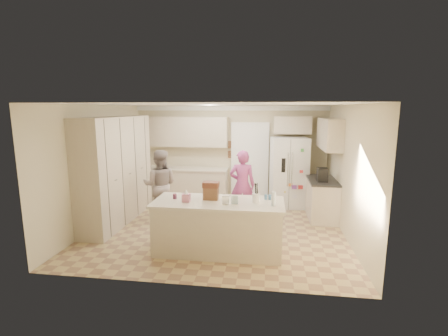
# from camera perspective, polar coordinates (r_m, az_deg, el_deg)

# --- Properties ---
(floor) EXTENTS (5.20, 4.60, 0.02)m
(floor) POSITION_cam_1_polar(r_m,az_deg,el_deg) (7.06, -1.21, -10.61)
(floor) COLOR tan
(floor) RESTS_ON ground
(ceiling) EXTENTS (5.20, 4.60, 0.02)m
(ceiling) POSITION_cam_1_polar(r_m,az_deg,el_deg) (6.59, -1.30, 11.18)
(ceiling) COLOR white
(ceiling) RESTS_ON wall_back
(wall_back) EXTENTS (5.20, 0.02, 2.60)m
(wall_back) POSITION_cam_1_polar(r_m,az_deg,el_deg) (8.96, 1.08, 2.57)
(wall_back) COLOR beige
(wall_back) RESTS_ON ground
(wall_front) EXTENTS (5.20, 0.02, 2.60)m
(wall_front) POSITION_cam_1_polar(r_m,az_deg,el_deg) (4.49, -5.93, -5.41)
(wall_front) COLOR beige
(wall_front) RESTS_ON ground
(wall_left) EXTENTS (0.02, 4.60, 2.60)m
(wall_left) POSITION_cam_1_polar(r_m,az_deg,el_deg) (7.56, -21.19, 0.40)
(wall_left) COLOR beige
(wall_left) RESTS_ON ground
(wall_right) EXTENTS (0.02, 4.60, 2.60)m
(wall_right) POSITION_cam_1_polar(r_m,az_deg,el_deg) (6.80, 21.02, -0.63)
(wall_right) COLOR beige
(wall_right) RESTS_ON ground
(crown_back) EXTENTS (5.20, 0.08, 0.12)m
(crown_back) POSITION_cam_1_polar(r_m,az_deg,el_deg) (8.83, 1.07, 10.46)
(crown_back) COLOR white
(crown_back) RESTS_ON wall_back
(pantry_bank) EXTENTS (0.60, 2.60, 2.35)m
(pantry_bank) POSITION_cam_1_polar(r_m,az_deg,el_deg) (7.61, -18.37, -0.31)
(pantry_bank) COLOR beige
(pantry_bank) RESTS_ON floor
(back_base_cab) EXTENTS (2.20, 0.60, 0.88)m
(back_base_cab) POSITION_cam_1_polar(r_m,az_deg,el_deg) (9.02, -6.45, -3.00)
(back_base_cab) COLOR beige
(back_base_cab) RESTS_ON floor
(back_countertop) EXTENTS (2.24, 0.63, 0.04)m
(back_countertop) POSITION_cam_1_polar(r_m,az_deg,el_deg) (8.92, -6.53, -0.13)
(back_countertop) COLOR beige
(back_countertop) RESTS_ON back_base_cab
(back_upper_cab) EXTENTS (2.20, 0.35, 0.80)m
(back_upper_cab) POSITION_cam_1_polar(r_m,az_deg,el_deg) (8.93, -6.45, 6.35)
(back_upper_cab) COLOR beige
(back_upper_cab) RESTS_ON wall_back
(doorway_opening) EXTENTS (0.90, 0.06, 2.10)m
(doorway_opening) POSITION_cam_1_polar(r_m,az_deg,el_deg) (8.92, 4.56, 0.88)
(doorway_opening) COLOR black
(doorway_opening) RESTS_ON floor
(doorway_casing) EXTENTS (1.02, 0.03, 2.22)m
(doorway_casing) POSITION_cam_1_polar(r_m,az_deg,el_deg) (8.88, 4.55, 0.84)
(doorway_casing) COLOR white
(doorway_casing) RESTS_ON floor
(wall_frame_upper) EXTENTS (0.15, 0.02, 0.20)m
(wall_frame_upper) POSITION_cam_1_polar(r_m,az_deg,el_deg) (8.89, 1.18, 4.13)
(wall_frame_upper) COLOR brown
(wall_frame_upper) RESTS_ON wall_back
(wall_frame_lower) EXTENTS (0.15, 0.02, 0.20)m
(wall_frame_lower) POSITION_cam_1_polar(r_m,az_deg,el_deg) (8.92, 1.18, 2.40)
(wall_frame_lower) COLOR brown
(wall_frame_lower) RESTS_ON wall_back
(refrigerator) EXTENTS (0.98, 0.81, 1.80)m
(refrigerator) POSITION_cam_1_polar(r_m,az_deg,el_deg) (8.50, 11.31, -0.79)
(refrigerator) COLOR white
(refrigerator) RESTS_ON floor
(fridge_seam) EXTENTS (0.02, 0.02, 1.78)m
(fridge_seam) POSITION_cam_1_polar(r_m,az_deg,el_deg) (8.15, 11.45, -1.27)
(fridge_seam) COLOR gray
(fridge_seam) RESTS_ON refrigerator
(fridge_dispenser) EXTENTS (0.22, 0.03, 0.35)m
(fridge_dispenser) POSITION_cam_1_polar(r_m,az_deg,el_deg) (8.09, 9.96, 0.49)
(fridge_dispenser) COLOR black
(fridge_dispenser) RESTS_ON refrigerator
(fridge_handle_l) EXTENTS (0.02, 0.02, 0.85)m
(fridge_handle_l) POSITION_cam_1_polar(r_m,az_deg,el_deg) (8.11, 11.14, -0.25)
(fridge_handle_l) COLOR silver
(fridge_handle_l) RESTS_ON refrigerator
(fridge_handle_r) EXTENTS (0.02, 0.02, 0.85)m
(fridge_handle_r) POSITION_cam_1_polar(r_m,az_deg,el_deg) (8.11, 11.85, -0.26)
(fridge_handle_r) COLOR silver
(fridge_handle_r) RESTS_ON refrigerator
(over_fridge_cab) EXTENTS (0.95, 0.35, 0.45)m
(over_fridge_cab) POSITION_cam_1_polar(r_m,az_deg,el_deg) (8.66, 11.95, 7.40)
(over_fridge_cab) COLOR beige
(over_fridge_cab) RESTS_ON wall_back
(right_base_cab) EXTENTS (0.60, 1.20, 0.88)m
(right_base_cab) POSITION_cam_1_polar(r_m,az_deg,el_deg) (7.89, 16.79, -5.35)
(right_base_cab) COLOR beige
(right_base_cab) RESTS_ON floor
(right_countertop) EXTENTS (0.63, 1.24, 0.04)m
(right_countertop) POSITION_cam_1_polar(r_m,az_deg,el_deg) (7.78, 16.89, -2.08)
(right_countertop) COLOR #2D2B28
(right_countertop) RESTS_ON right_base_cab
(right_upper_cab) EXTENTS (0.35, 1.50, 0.70)m
(right_upper_cab) POSITION_cam_1_polar(r_m,az_deg,el_deg) (7.85, 18.05, 5.73)
(right_upper_cab) COLOR beige
(right_upper_cab) RESTS_ON wall_right
(coffee_maker) EXTENTS (0.22, 0.28, 0.30)m
(coffee_maker) POSITION_cam_1_polar(r_m,az_deg,el_deg) (7.54, 16.89, -1.14)
(coffee_maker) COLOR black
(coffee_maker) RESTS_ON right_countertop
(island_base) EXTENTS (2.20, 0.90, 0.88)m
(island_base) POSITION_cam_1_polar(r_m,az_deg,el_deg) (5.85, -0.98, -10.42)
(island_base) COLOR beige
(island_base) RESTS_ON floor
(island_top) EXTENTS (2.28, 0.96, 0.05)m
(island_top) POSITION_cam_1_polar(r_m,az_deg,el_deg) (5.70, -1.00, -6.09)
(island_top) COLOR beige
(island_top) RESTS_ON island_base
(utensil_crock) EXTENTS (0.13, 0.13, 0.15)m
(utensil_crock) POSITION_cam_1_polar(r_m,az_deg,el_deg) (5.66, 5.61, -5.21)
(utensil_crock) COLOR white
(utensil_crock) RESTS_ON island_top
(tissue_box) EXTENTS (0.13, 0.13, 0.14)m
(tissue_box) POSITION_cam_1_polar(r_m,az_deg,el_deg) (5.69, -6.66, -5.21)
(tissue_box) COLOR #C06E8A
(tissue_box) RESTS_ON island_top
(tissue_plume) EXTENTS (0.08, 0.08, 0.08)m
(tissue_plume) POSITION_cam_1_polar(r_m,az_deg,el_deg) (5.66, -6.68, -4.13)
(tissue_plume) COLOR white
(tissue_plume) RESTS_ON tissue_box
(dollhouse_body) EXTENTS (0.26, 0.18, 0.22)m
(dollhouse_body) POSITION_cam_1_polar(r_m,az_deg,el_deg) (5.79, -2.32, -4.47)
(dollhouse_body) COLOR brown
(dollhouse_body) RESTS_ON island_top
(dollhouse_roof) EXTENTS (0.28, 0.20, 0.10)m
(dollhouse_roof) POSITION_cam_1_polar(r_m,az_deg,el_deg) (5.75, -2.33, -2.93)
(dollhouse_roof) COLOR #592D1E
(dollhouse_roof) RESTS_ON dollhouse_body
(jam_jar) EXTENTS (0.07, 0.07, 0.09)m
(jam_jar) POSITION_cam_1_polar(r_m,az_deg,el_deg) (5.90, -8.65, -4.94)
(jam_jar) COLOR #59263F
(jam_jar) RESTS_ON island_top
(greeting_card_a) EXTENTS (0.12, 0.06, 0.16)m
(greeting_card_a) POSITION_cam_1_polar(r_m,az_deg,el_deg) (5.46, 0.24, -5.69)
(greeting_card_a) COLOR white
(greeting_card_a) RESTS_ON island_top
(greeting_card_b) EXTENTS (0.12, 0.05, 0.16)m
(greeting_card_b) POSITION_cam_1_polar(r_m,az_deg,el_deg) (5.49, 1.86, -5.60)
(greeting_card_b) COLOR silver
(greeting_card_b) RESTS_ON island_top
(water_bottle) EXTENTS (0.07, 0.07, 0.24)m
(water_bottle) POSITION_cam_1_polar(r_m,az_deg,el_deg) (5.46, 8.70, -5.39)
(water_bottle) COLOR silver
(water_bottle) RESTS_ON island_top
(shaker_salt) EXTENTS (0.05, 0.05, 0.09)m
(shaker_salt) POSITION_cam_1_polar(r_m,az_deg,el_deg) (5.83, 7.35, -5.09)
(shaker_salt) COLOR teal
(shaker_salt) RESTS_ON island_top
(shaker_pepper) EXTENTS (0.05, 0.05, 0.09)m
(shaker_pepper) POSITION_cam_1_polar(r_m,az_deg,el_deg) (5.83, 8.04, -5.11)
(shaker_pepper) COLOR teal
(shaker_pepper) RESTS_ON island_top
(teen_boy) EXTENTS (0.86, 0.72, 1.61)m
(teen_boy) POSITION_cam_1_polar(r_m,az_deg,el_deg) (7.53, -11.18, -2.95)
(teen_boy) COLOR gray
(teen_boy) RESTS_ON floor
(teen_girl) EXTENTS (0.60, 0.41, 1.61)m
(teen_girl) POSITION_cam_1_polar(r_m,az_deg,el_deg) (7.41, 3.22, -3.01)
(teen_girl) COLOR #BF5193
(teen_girl) RESTS_ON floor
(fridge_magnets) EXTENTS (0.76, 0.02, 1.44)m
(fridge_magnets) POSITION_cam_1_polar(r_m,az_deg,el_deg) (8.15, 11.46, -1.28)
(fridge_magnets) COLOR tan
(fridge_magnets) RESTS_ON refrigerator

